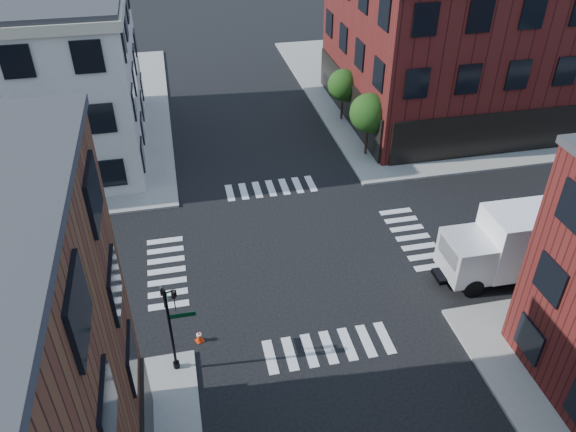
{
  "coord_description": "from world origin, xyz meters",
  "views": [
    {
      "loc": [
        -5.53,
        -23.75,
        19.45
      ],
      "look_at": [
        -0.34,
        0.12,
        2.5
      ],
      "focal_mm": 35.0,
      "sensor_mm": 36.0,
      "label": 1
    }
  ],
  "objects": [
    {
      "name": "signal_pole",
      "position": [
        -6.72,
        -6.68,
        2.86
      ],
      "size": [
        1.29,
        1.24,
        4.6
      ],
      "color": "black",
      "rests_on": "ground"
    },
    {
      "name": "tree_near",
      "position": [
        7.56,
        9.98,
        3.16
      ],
      "size": [
        2.69,
        2.69,
        4.49
      ],
      "color": "black",
      "rests_on": "ground"
    },
    {
      "name": "building_ne",
      "position": [
        20.5,
        16.0,
        6.0
      ],
      "size": [
        25.0,
        16.0,
        12.0
      ],
      "primitive_type": "cube",
      "color": "#4D1413",
      "rests_on": "ground"
    },
    {
      "name": "traffic_cone",
      "position": [
        -5.7,
        -5.35,
        0.3
      ],
      "size": [
        0.44,
        0.44,
        0.62
      ],
      "rotation": [
        0.0,
        0.0,
        0.4
      ],
      "color": "#FC350B",
      "rests_on": "ground"
    },
    {
      "name": "ground",
      "position": [
        0.0,
        0.0,
        0.0
      ],
      "size": [
        120.0,
        120.0,
        0.0
      ],
      "primitive_type": "plane",
      "color": "black",
      "rests_on": "ground"
    },
    {
      "name": "sidewalk_ne",
      "position": [
        21.0,
        21.0,
        0.07
      ],
      "size": [
        30.0,
        30.0,
        0.15
      ],
      "primitive_type": "cube",
      "color": "gray",
      "rests_on": "ground"
    },
    {
      "name": "box_truck",
      "position": [
        11.28,
        -4.11,
        2.03
      ],
      "size": [
        8.67,
        2.78,
        3.9
      ],
      "rotation": [
        0.0,
        0.0,
        -0.01
      ],
      "color": "white",
      "rests_on": "ground"
    },
    {
      "name": "tree_far",
      "position": [
        7.56,
        15.98,
        2.87
      ],
      "size": [
        2.43,
        2.43,
        4.07
      ],
      "color": "black",
      "rests_on": "ground"
    }
  ]
}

